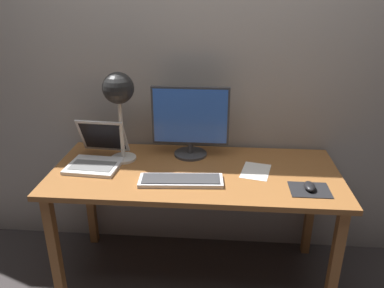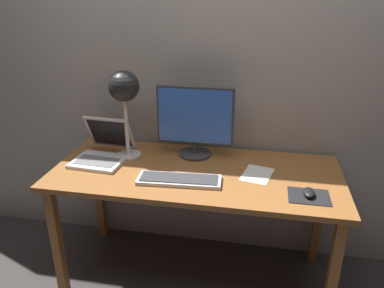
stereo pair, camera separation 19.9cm
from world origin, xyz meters
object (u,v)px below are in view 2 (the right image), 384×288
at_px(keyboard_main, 179,180).
at_px(laptop, 104,148).
at_px(desk_lamp, 124,92).
at_px(mouse, 309,193).
at_px(monitor, 195,120).

height_order(keyboard_main, laptop, laptop).
relative_size(keyboard_main, laptop, 1.24).
bearing_deg(keyboard_main, desk_lamp, 145.18).
xyz_separation_m(desk_lamp, mouse, (1.03, -0.28, -0.38)).
bearing_deg(mouse, keyboard_main, 177.75).
bearing_deg(mouse, laptop, 168.35).
bearing_deg(keyboard_main, monitor, 86.59).
xyz_separation_m(monitor, keyboard_main, (-0.02, -0.35, -0.21)).
bearing_deg(monitor, mouse, -30.78).
bearing_deg(monitor, desk_lamp, -166.42).
bearing_deg(laptop, keyboard_main, -22.92).
bearing_deg(desk_lamp, laptop, -161.85).
bearing_deg(keyboard_main, laptop, 157.08).
distance_m(keyboard_main, mouse, 0.66).
xyz_separation_m(laptop, mouse, (1.16, -0.24, -0.05)).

